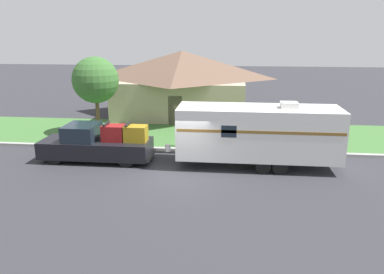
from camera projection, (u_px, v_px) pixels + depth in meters
The scene contains 8 objects.
ground_plane at pixel (181, 175), 17.40m from camera, with size 120.00×120.00×0.00m, color #2D2D33.
curb_strip at pixel (190, 150), 20.98m from camera, with size 80.00×0.30×0.14m.
lawn_strip at pixel (196, 134), 24.49m from camera, with size 80.00×7.00×0.03m.
house_across_street at pixel (182, 82), 29.99m from camera, with size 10.62×8.56×5.04m.
pickup_truck at pixel (97, 144), 19.23m from camera, with size 5.73×2.01×2.02m.
travel_trailer at pixel (258, 132), 18.17m from camera, with size 9.03×2.44×3.25m.
mailbox at pixel (185, 131), 21.45m from camera, with size 0.48×0.20×1.27m.
tree_in_yard at pixel (95, 80), 23.77m from camera, with size 2.95×2.95×4.98m.
Camera 1 is at (2.22, -16.14, 6.40)m, focal length 35.00 mm.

